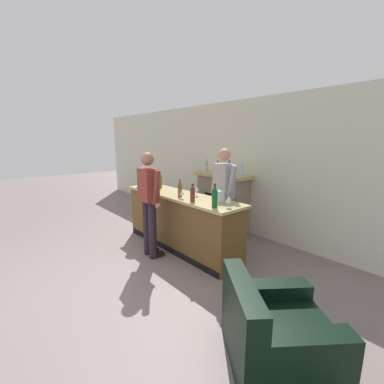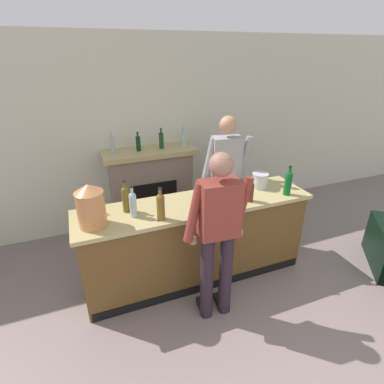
{
  "view_description": "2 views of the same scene",
  "coord_description": "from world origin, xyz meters",
  "px_view_note": "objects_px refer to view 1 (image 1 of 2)",
  "views": [
    {
      "loc": [
        3.54,
        -0.33,
        1.95
      ],
      "look_at": [
        0.03,
        2.7,
        1.0
      ],
      "focal_mm": 24.0,
      "sensor_mm": 36.0,
      "label": 1
    },
    {
      "loc": [
        -1.09,
        -0.28,
        2.5
      ],
      "look_at": [
        0.06,
        2.67,
        1.01
      ],
      "focal_mm": 28.0,
      "sensor_mm": 36.0,
      "label": 2
    }
  ],
  "objects_px": {
    "armchair_black": "(271,335)",
    "person_customer": "(149,200)",
    "wine_bottle_port_short": "(180,189)",
    "wine_bottle_riesling_slim": "(156,182)",
    "wine_bottle_burgundy_dark": "(160,180)",
    "wine_glass_by_dispenser": "(229,199)",
    "person_bartender": "(223,196)",
    "copper_dispenser": "(144,176)",
    "ice_bucket_steel": "(219,196)",
    "wine_glass_front_left": "(197,189)",
    "wine_bottle_chardonnay_pale": "(156,184)",
    "wine_bottle_cabernet_heavy": "(193,193)",
    "wine_bottle_rose_blush": "(215,197)",
    "wine_glass_mid_counter": "(182,193)",
    "wine_glass_front_right": "(155,180)",
    "potted_plant_corner": "(146,201)",
    "fireplace_stone": "(222,201)"
  },
  "relations": [
    {
      "from": "potted_plant_corner",
      "to": "wine_glass_front_left",
      "type": "distance_m",
      "value": 3.24
    },
    {
      "from": "person_customer",
      "to": "wine_glass_by_dispenser",
      "type": "height_order",
      "value": "person_customer"
    },
    {
      "from": "wine_bottle_riesling_slim",
      "to": "wine_bottle_chardonnay_pale",
      "type": "height_order",
      "value": "wine_bottle_chardonnay_pale"
    },
    {
      "from": "armchair_black",
      "to": "wine_bottle_cabernet_heavy",
      "type": "bearing_deg",
      "value": 158.66
    },
    {
      "from": "potted_plant_corner",
      "to": "person_bartender",
      "type": "bearing_deg",
      "value": -7.13
    },
    {
      "from": "wine_bottle_chardonnay_pale",
      "to": "ice_bucket_steel",
      "type": "bearing_deg",
      "value": 12.64
    },
    {
      "from": "armchair_black",
      "to": "potted_plant_corner",
      "type": "distance_m",
      "value": 5.51
    },
    {
      "from": "wine_bottle_rose_blush",
      "to": "wine_bottle_port_short",
      "type": "relative_size",
      "value": 1.22
    },
    {
      "from": "wine_bottle_burgundy_dark",
      "to": "wine_glass_by_dispenser",
      "type": "distance_m",
      "value": 1.93
    },
    {
      "from": "armchair_black",
      "to": "ice_bucket_steel",
      "type": "relative_size",
      "value": 6.37
    },
    {
      "from": "wine_bottle_port_short",
      "to": "wine_bottle_riesling_slim",
      "type": "relative_size",
      "value": 0.88
    },
    {
      "from": "fireplace_stone",
      "to": "wine_bottle_chardonnay_pale",
      "type": "height_order",
      "value": "fireplace_stone"
    },
    {
      "from": "potted_plant_corner",
      "to": "wine_bottle_rose_blush",
      "type": "xyz_separation_m",
      "value": [
        3.75,
        -1.09,
        0.91
      ]
    },
    {
      "from": "fireplace_stone",
      "to": "wine_bottle_riesling_slim",
      "type": "relative_size",
      "value": 4.72
    },
    {
      "from": "wine_bottle_port_short",
      "to": "wine_bottle_riesling_slim",
      "type": "distance_m",
      "value": 0.81
    },
    {
      "from": "wine_bottle_cabernet_heavy",
      "to": "wine_glass_mid_counter",
      "type": "bearing_deg",
      "value": -174.63
    },
    {
      "from": "ice_bucket_steel",
      "to": "wine_bottle_port_short",
      "type": "distance_m",
      "value": 0.77
    },
    {
      "from": "armchair_black",
      "to": "person_customer",
      "type": "distance_m",
      "value": 2.64
    },
    {
      "from": "person_bartender",
      "to": "wine_glass_front_left",
      "type": "bearing_deg",
      "value": -129.11
    },
    {
      "from": "wine_bottle_rose_blush",
      "to": "wine_bottle_riesling_slim",
      "type": "distance_m",
      "value": 1.75
    },
    {
      "from": "wine_glass_front_left",
      "to": "wine_glass_front_right",
      "type": "bearing_deg",
      "value": 178.69
    },
    {
      "from": "person_bartender",
      "to": "copper_dispenser",
      "type": "distance_m",
      "value": 1.8
    },
    {
      "from": "armchair_black",
      "to": "wine_bottle_rose_blush",
      "type": "bearing_deg",
      "value": 152.66
    },
    {
      "from": "person_customer",
      "to": "ice_bucket_steel",
      "type": "xyz_separation_m",
      "value": [
        0.9,
        0.7,
        0.12
      ]
    },
    {
      "from": "fireplace_stone",
      "to": "wine_glass_mid_counter",
      "type": "relative_size",
      "value": 10.04
    },
    {
      "from": "ice_bucket_steel",
      "to": "wine_glass_by_dispenser",
      "type": "height_order",
      "value": "ice_bucket_steel"
    },
    {
      "from": "wine_bottle_cabernet_heavy",
      "to": "wine_bottle_port_short",
      "type": "bearing_deg",
      "value": 167.83
    },
    {
      "from": "copper_dispenser",
      "to": "wine_bottle_chardonnay_pale",
      "type": "xyz_separation_m",
      "value": [
        0.63,
        -0.12,
        -0.06
      ]
    },
    {
      "from": "person_bartender",
      "to": "wine_bottle_port_short",
      "type": "bearing_deg",
      "value": -130.52
    },
    {
      "from": "ice_bucket_steel",
      "to": "wine_glass_front_left",
      "type": "relative_size",
      "value": 1.13
    },
    {
      "from": "wine_glass_front_left",
      "to": "wine_glass_by_dispenser",
      "type": "height_order",
      "value": "wine_glass_by_dispenser"
    },
    {
      "from": "wine_bottle_rose_blush",
      "to": "wine_bottle_riesling_slim",
      "type": "height_order",
      "value": "wine_bottle_rose_blush"
    },
    {
      "from": "fireplace_stone",
      "to": "wine_glass_mid_counter",
      "type": "xyz_separation_m",
      "value": [
        0.5,
        -1.53,
        0.47
      ]
    },
    {
      "from": "copper_dispenser",
      "to": "wine_glass_mid_counter",
      "type": "distance_m",
      "value": 1.42
    },
    {
      "from": "wine_bottle_cabernet_heavy",
      "to": "wine_bottle_rose_blush",
      "type": "bearing_deg",
      "value": -0.93
    },
    {
      "from": "wine_glass_by_dispenser",
      "to": "wine_bottle_riesling_slim",
      "type": "bearing_deg",
      "value": -179.87
    },
    {
      "from": "ice_bucket_steel",
      "to": "person_customer",
      "type": "bearing_deg",
      "value": -141.9
    },
    {
      "from": "wine_glass_front_right",
      "to": "wine_bottle_burgundy_dark",
      "type": "bearing_deg",
      "value": -13.9
    },
    {
      "from": "copper_dispenser",
      "to": "wine_bottle_burgundy_dark",
      "type": "height_order",
      "value": "copper_dispenser"
    },
    {
      "from": "person_customer",
      "to": "person_bartender",
      "type": "xyz_separation_m",
      "value": [
        0.64,
        1.09,
        0.03
      ]
    },
    {
      "from": "wine_glass_front_right",
      "to": "wine_bottle_rose_blush",
      "type": "bearing_deg",
      "value": -9.39
    },
    {
      "from": "ice_bucket_steel",
      "to": "wine_glass_front_left",
      "type": "height_order",
      "value": "ice_bucket_steel"
    },
    {
      "from": "wine_bottle_riesling_slim",
      "to": "wine_glass_by_dispenser",
      "type": "distance_m",
      "value": 1.88
    },
    {
      "from": "ice_bucket_steel",
      "to": "wine_bottle_burgundy_dark",
      "type": "height_order",
      "value": "wine_bottle_burgundy_dark"
    },
    {
      "from": "fireplace_stone",
      "to": "person_customer",
      "type": "distance_m",
      "value": 1.98
    },
    {
      "from": "person_bartender",
      "to": "copper_dispenser",
      "type": "height_order",
      "value": "person_bartender"
    },
    {
      "from": "wine_bottle_port_short",
      "to": "wine_glass_front_left",
      "type": "height_order",
      "value": "wine_bottle_port_short"
    },
    {
      "from": "armchair_black",
      "to": "ice_bucket_steel",
      "type": "xyz_separation_m",
      "value": [
        -1.63,
        1.03,
        0.83
      ]
    },
    {
      "from": "person_bartender",
      "to": "wine_bottle_rose_blush",
      "type": "bearing_deg",
      "value": -56.55
    },
    {
      "from": "wine_bottle_port_short",
      "to": "wine_bottle_burgundy_dark",
      "type": "relative_size",
      "value": 0.84
    }
  ]
}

